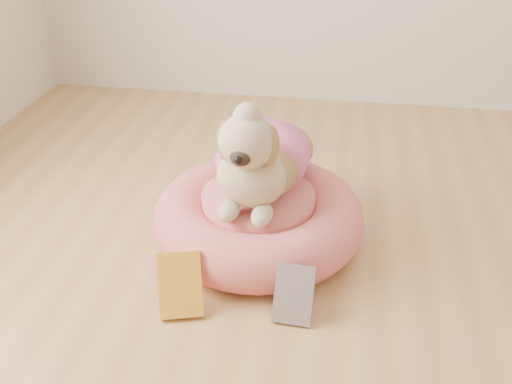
# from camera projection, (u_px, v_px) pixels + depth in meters

# --- Properties ---
(pet_bed) EXTENTS (0.74, 0.74, 0.19)m
(pet_bed) POSITION_uv_depth(u_px,v_px,m) (258.00, 217.00, 1.99)
(pet_bed) COLOR #D45B53
(pet_bed) RESTS_ON floor
(dog) EXTENTS (0.41, 0.56, 0.39)m
(dog) POSITION_uv_depth(u_px,v_px,m) (260.00, 141.00, 1.85)
(dog) COLOR brown
(dog) RESTS_ON pet_bed
(book_yellow) EXTENTS (0.16, 0.16, 0.17)m
(book_yellow) POSITION_uv_depth(u_px,v_px,m) (180.00, 285.00, 1.69)
(book_yellow) COLOR yellow
(book_yellow) RESTS_ON floor
(book_white) EXTENTS (0.12, 0.10, 0.16)m
(book_white) POSITION_uv_depth(u_px,v_px,m) (294.00, 295.00, 1.66)
(book_white) COLOR silver
(book_white) RESTS_ON floor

